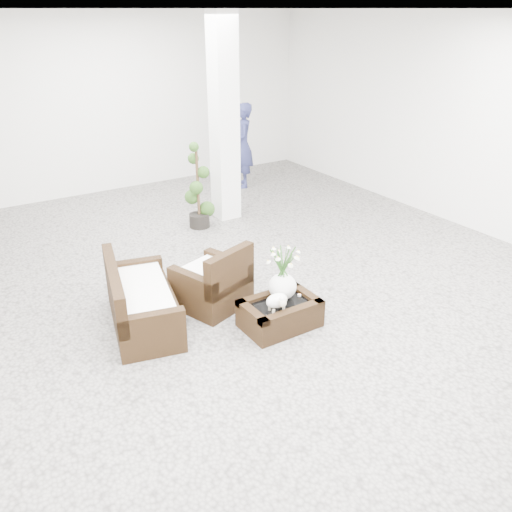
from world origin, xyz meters
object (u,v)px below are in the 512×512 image
armchair (211,276)px  coffee_table (280,315)px  loveseat (142,295)px  topiary (198,186)px

armchair → coffee_table: bearing=97.8°
loveseat → armchair: bearing=-78.6°
armchair → topiary: (1.11, 2.52, 0.32)m
coffee_table → loveseat: loveseat is taller
loveseat → topiary: bearing=-25.9°
topiary → armchair: bearing=-113.7°
topiary → coffee_table: bearing=-100.9°
coffee_table → armchair: (-0.45, 0.89, 0.27)m
armchair → loveseat: bearing=-20.7°
armchair → loveseat: size_ratio=0.56×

